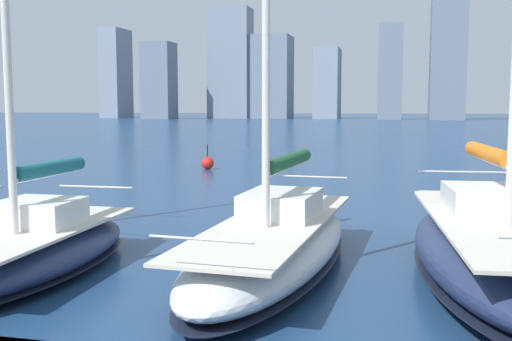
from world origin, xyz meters
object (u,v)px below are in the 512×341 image
sailboat_teal (31,246)px  channel_buoy (208,163)px  sailboat_forest (275,241)px  sailboat_orange (498,249)px

sailboat_teal → channel_buoy: sailboat_teal is taller
sailboat_forest → sailboat_teal: size_ratio=1.21×
sailboat_orange → channel_buoy: 23.07m
sailboat_orange → sailboat_forest: size_ratio=0.94×
sailboat_forest → sailboat_teal: 5.10m
sailboat_forest → sailboat_teal: bearing=16.7°
sailboat_orange → sailboat_forest: (4.43, -0.10, -0.09)m
sailboat_orange → channel_buoy: size_ratio=8.33×
sailboat_forest → sailboat_teal: sailboat_forest is taller
sailboat_forest → channel_buoy: size_ratio=8.89×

